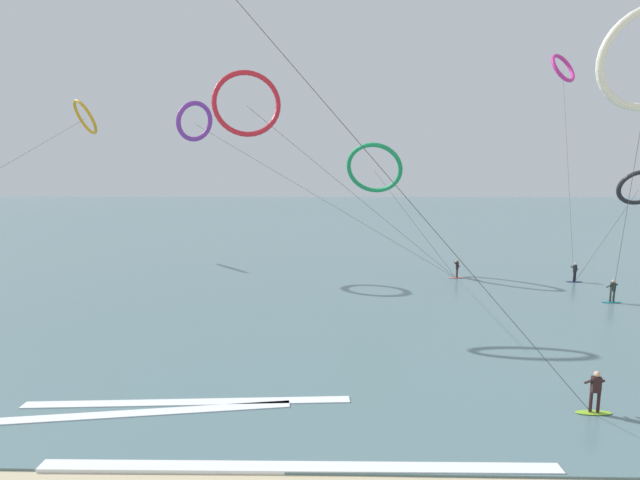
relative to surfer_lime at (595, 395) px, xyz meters
name	(u,v)px	position (x,y,z in m)	size (l,w,h in m)	color
sea_water	(327,214)	(-10.78, 96.27, -0.78)	(400.00, 200.00, 0.08)	slate
surfer_lime	(595,395)	(0.00, 0.00, 0.00)	(1.40, 0.59, 1.70)	#8CC62D
surfer_teal	(612,293)	(10.30, 15.54, 0.00)	(1.40, 0.61, 1.70)	teal
surfer_navy	(575,274)	(11.10, 22.01, 0.00)	(1.40, 0.72, 1.70)	navy
surfer_coral	(457,270)	(1.33, 23.36, 0.00)	(1.40, 0.61, 1.70)	#EA7260
kite_violet	(195,122)	(-22.84, 26.31, 13.45)	(26.03, 4.90, 16.17)	purple
kite_emerald	(374,168)	(-5.97, 26.56, 9.11)	(10.34, 5.51, 12.34)	#199351
kite_charcoal	(639,188)	(14.88, 20.59, 7.43)	(5.57, 2.69, 9.75)	black
kite_crimson	(247,104)	(-15.54, 13.26, 12.98)	(19.20, 11.19, 16.02)	red
kite_amber	(85,117)	(-38.35, 35.67, 15.11)	(4.49, 38.80, 17.90)	orange
kite_magenta	(563,68)	(13.72, 31.89, 19.35)	(4.57, 11.63, 21.80)	#CC288E
wave_crest_near	(299,468)	(-11.11, -3.47, -0.76)	(16.32, 0.50, 0.12)	white
wave_crest_mid	(105,416)	(-18.70, -0.59, -0.76)	(14.01, 0.50, 0.12)	white
wave_crest_far	(188,403)	(-15.85, 0.45, -0.76)	(13.03, 0.50, 0.12)	white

